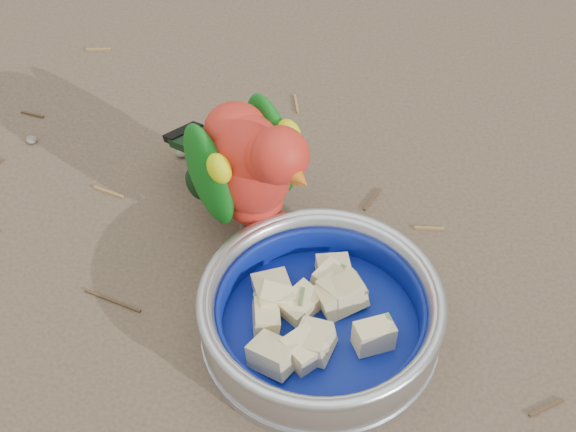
# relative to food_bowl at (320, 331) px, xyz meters

# --- Properties ---
(ground) EXTENTS (60.00, 60.00, 0.00)m
(ground) POSITION_rel_food_bowl_xyz_m (-0.08, 0.01, -0.01)
(ground) COLOR brown
(food_bowl) EXTENTS (0.24, 0.24, 0.02)m
(food_bowl) POSITION_rel_food_bowl_xyz_m (0.00, 0.00, 0.00)
(food_bowl) COLOR #B2B2BA
(food_bowl) RESTS_ON ground
(bowl_wall) EXTENTS (0.24, 0.24, 0.04)m
(bowl_wall) POSITION_rel_food_bowl_xyz_m (0.00, 0.00, 0.03)
(bowl_wall) COLOR #B2B2BA
(bowl_wall) RESTS_ON food_bowl
(fruit_wedges) EXTENTS (0.14, 0.14, 0.03)m
(fruit_wedges) POSITION_rel_food_bowl_xyz_m (0.00, 0.00, 0.02)
(fruit_wedges) COLOR beige
(fruit_wedges) RESTS_ON food_bowl
(lory_parrot) EXTENTS (0.24, 0.22, 0.18)m
(lory_parrot) POSITION_rel_food_bowl_xyz_m (-0.10, 0.12, 0.08)
(lory_parrot) COLOR red
(lory_parrot) RESTS_ON ground
(ground_debris) EXTENTS (0.90, 0.80, 0.01)m
(ground_debris) POSITION_rel_food_bowl_xyz_m (-0.10, 0.09, -0.01)
(ground_debris) COLOR olive
(ground_debris) RESTS_ON ground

